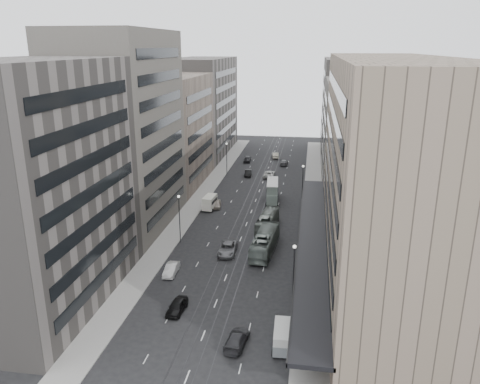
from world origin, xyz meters
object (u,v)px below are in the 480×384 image
Objects in this scene: panel_van at (210,202)px; pedestrian at (305,320)px; sedan_0 at (177,306)px; vw_microbus at (283,336)px; sedan_2 at (227,249)px; bus_near at (265,242)px; double_decker at (272,191)px; bus_far at (267,221)px; sedan_1 at (171,269)px.

panel_van is 2.65× the size of pedestrian.
panel_van is at bearing 100.59° from sedan_0.
vw_microbus is 0.82× the size of sedan_2.
panel_van reaches higher than vw_microbus.
pedestrian is at bearing 0.21° from sedan_0.
bus_near is 21.42m from pedestrian.
double_decker is 1.75× the size of vw_microbus.
pedestrian reaches higher than sedan_2.
bus_near is at bearing 99.53° from bus_far.
double_decker is (-1.07, 25.28, 0.70)m from bus_near.
bus_near is 25.31m from double_decker.
sedan_2 is (-10.22, 22.79, -0.60)m from vw_microbus.
panel_van is 27.98m from sedan_1.
vw_microbus is (5.03, -34.21, -0.06)m from bus_far.
bus_far is 22.86m from sedan_1.
sedan_2 is (3.12, 17.62, 0.04)m from sedan_0.
vw_microbus is at bearing -87.72° from double_decker.
sedan_0 is 0.77× the size of sedan_2.
sedan_0 is at bearing -79.12° from panel_van.
pedestrian is at bearing 109.79° from bus_far.
bus_near reaches higher than sedan_1.
sedan_1 is (-3.62, 9.56, -0.03)m from sedan_0.
double_decker is 49.94m from vw_microbus.
bus_far is 30.22m from sedan_0.
panel_van is at bearing 110.57° from vw_microbus.
vw_microbus is 2.71× the size of pedestrian.
sedan_2 is 3.32× the size of pedestrian.
pedestrian is (7.32, -30.18, -0.43)m from bus_far.
pedestrian is (15.63, -1.14, 0.26)m from sedan_0.
bus_far is 2.36× the size of sedan_1.
double_decker is 46.28m from pedestrian.
sedan_1 is (-11.45, -34.90, -1.65)m from double_decker.
bus_far is at bearing 96.72° from vw_microbus.
sedan_0 is at bearing -70.84° from sedan_1.
bus_near is 6.95× the size of pedestrian.
bus_near is at bearing 98.71° from vw_microbus.
bus_near is at bearing -72.02° from pedestrian.
double_decker is 1.79× the size of panel_van.
double_decker is at bearing 34.85° from panel_van.
sedan_0 is 2.56× the size of pedestrian.
bus_near is 15.81m from sedan_1.
sedan_1 is 10.51m from sedan_2.
bus_near is 1.16× the size of bus_far.
sedan_1 is (-12.51, -9.62, -0.95)m from bus_near.
sedan_2 reaches higher than sedan_0.
panel_van is 21.18m from sedan_2.
vw_microbus is 1.02× the size of panel_van.
vw_microbus is at bearing 104.53° from bus_far.
bus_far is 15.45m from double_decker.
sedan_0 is (-13.35, 5.17, -0.64)m from vw_microbus.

